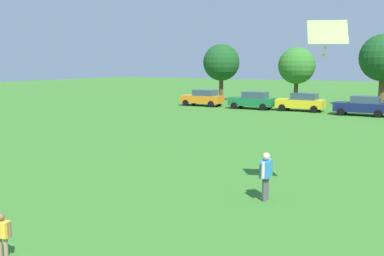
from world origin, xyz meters
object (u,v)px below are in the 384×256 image
(kite, at_px, (327,34))
(child_kite_flyer, at_px, (2,232))
(parked_car_green_1, at_px, (253,100))
(parked_car_yellow_2, at_px, (301,102))
(tree_left, at_px, (297,66))
(tree_right, at_px, (383,58))
(parked_car_navy_3, at_px, (362,105))
(tree_far_left, at_px, (221,63))
(parked_car_orange_0, at_px, (203,98))
(adult_bystander, at_px, (266,172))

(kite, bearing_deg, child_kite_flyer, -125.06)
(parked_car_green_1, xyz_separation_m, parked_car_yellow_2, (4.67, 0.30, 0.00))
(tree_left, bearing_deg, tree_right, 5.76)
(parked_car_green_1, relative_size, parked_car_navy_3, 1.00)
(child_kite_flyer, relative_size, tree_left, 0.18)
(kite, relative_size, parked_car_navy_3, 0.30)
(parked_car_yellow_2, xyz_separation_m, parked_car_navy_3, (5.41, -0.98, 0.00))
(parked_car_green_1, relative_size, tree_far_left, 0.65)
(parked_car_orange_0, bearing_deg, parked_car_yellow_2, 179.77)
(kite, relative_size, tree_far_left, 0.20)
(child_kite_flyer, bearing_deg, tree_left, 86.28)
(parked_car_orange_0, xyz_separation_m, tree_far_left, (-0.90, 6.37, 3.59))
(kite, xyz_separation_m, parked_car_green_1, (-12.43, 26.29, -4.45))
(parked_car_orange_0, xyz_separation_m, parked_car_navy_3, (15.67, -1.02, 0.00))
(tree_far_left, bearing_deg, parked_car_yellow_2, -29.87)
(tree_left, bearing_deg, child_kite_flyer, -83.39)
(tree_far_left, distance_m, tree_left, 8.81)
(tree_far_left, bearing_deg, parked_car_orange_0, -81.93)
(child_kite_flyer, bearing_deg, parked_car_yellow_2, 83.62)
(adult_bystander, xyz_separation_m, tree_right, (-0.11, 34.57, 3.97))
(parked_car_orange_0, xyz_separation_m, tree_right, (16.29, 7.29, 4.05))
(kite, distance_m, parked_car_yellow_2, 28.06)
(parked_car_navy_3, height_order, tree_left, tree_left)
(parked_car_orange_0, height_order, tree_left, tree_left)
(parked_car_navy_3, xyz_separation_m, tree_right, (0.62, 8.31, 4.05))
(kite, bearing_deg, adult_bystander, -158.32)
(parked_car_orange_0, bearing_deg, parked_car_green_1, 176.47)
(parked_car_yellow_2, height_order, parked_car_navy_3, same)
(kite, bearing_deg, tree_right, 92.91)
(parked_car_orange_0, relative_size, tree_right, 0.59)
(parked_car_orange_0, distance_m, tree_left, 10.70)
(kite, distance_m, parked_car_green_1, 29.42)
(parked_car_green_1, height_order, tree_left, tree_left)
(parked_car_orange_0, bearing_deg, tree_right, -155.88)
(parked_car_orange_0, bearing_deg, child_kite_flyer, 110.19)
(parked_car_green_1, bearing_deg, tree_left, -108.79)
(adult_bystander, distance_m, kite, 4.70)
(parked_car_green_1, distance_m, parked_car_yellow_2, 4.68)
(parked_car_yellow_2, bearing_deg, kite, 106.26)
(parked_car_green_1, bearing_deg, parked_car_orange_0, -3.53)
(child_kite_flyer, bearing_deg, kite, 44.61)
(parked_car_navy_3, height_order, tree_right, tree_right)
(parked_car_yellow_2, xyz_separation_m, tree_far_left, (-11.16, 6.41, 3.59))
(parked_car_green_1, distance_m, tree_far_left, 10.00)
(kite, height_order, parked_car_yellow_2, kite)
(parked_car_orange_0, relative_size, tree_left, 0.71)
(tree_far_left, height_order, tree_right, tree_right)
(tree_far_left, bearing_deg, kite, -60.18)
(kite, height_order, tree_left, tree_left)
(parked_car_orange_0, xyz_separation_m, parked_car_yellow_2, (10.26, -0.04, 0.00))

